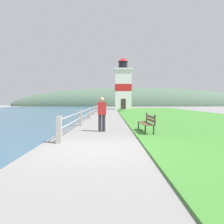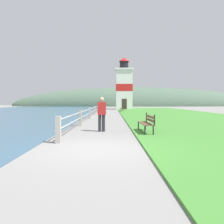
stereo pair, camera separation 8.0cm
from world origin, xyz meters
name	(u,v)px [view 1 (the left image)]	position (x,y,z in m)	size (l,w,h in m)	color
ground_plane	(97,149)	(0.00, 0.00, 0.00)	(160.00, 160.00, 0.00)	gray
grass_verge	(175,115)	(7.54, 16.90, 0.03)	(12.00, 50.70, 0.06)	#428433
seawall_railing	(92,111)	(-1.44, 14.87, 0.58)	(0.18, 27.91, 0.99)	#A8A399
park_bench_near	(147,122)	(2.20, 3.52, 0.54)	(0.53, 1.92, 0.94)	brown
park_bench_midway	(122,108)	(2.09, 25.61, 0.54)	(0.56, 1.75, 0.94)	brown
lighthouse	(123,87)	(2.82, 35.19, 4.31)	(3.50, 3.50, 9.88)	white
person_strolling	(102,113)	(0.00, 4.06, 0.94)	(0.44, 0.25, 1.74)	#28282D
distant_hillside	(134,106)	(8.00, 63.80, 0.00)	(80.00, 16.00, 12.00)	#4C6651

